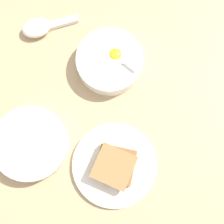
{
  "coord_description": "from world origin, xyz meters",
  "views": [
    {
      "loc": [
        -0.1,
        -0.23,
        0.82
      ],
      "look_at": [
        -0.02,
        -0.09,
        0.02
      ],
      "focal_mm": 50.0,
      "sensor_mm": 36.0,
      "label": 1
    }
  ],
  "objects_px": {
    "toast_sandwich": "(115,166)",
    "soup_spoon": "(40,27)",
    "congee_bowl": "(31,144)",
    "toast_plate": "(114,165)",
    "egg_bowl": "(110,62)"
  },
  "relations": [
    {
      "from": "toast_sandwich",
      "to": "soup_spoon",
      "type": "relative_size",
      "value": 0.82
    },
    {
      "from": "congee_bowl",
      "to": "toast_plate",
      "type": "bearing_deg",
      "value": -45.69
    },
    {
      "from": "egg_bowl",
      "to": "congee_bowl",
      "type": "height_order",
      "value": "egg_bowl"
    },
    {
      "from": "egg_bowl",
      "to": "toast_plate",
      "type": "xyz_separation_m",
      "value": [
        -0.13,
        -0.24,
        -0.02
      ]
    },
    {
      "from": "toast_plate",
      "to": "soup_spoon",
      "type": "xyz_separation_m",
      "value": [
        0.02,
        0.43,
        0.01
      ]
    },
    {
      "from": "soup_spoon",
      "to": "congee_bowl",
      "type": "bearing_deg",
      "value": -122.76
    },
    {
      "from": "soup_spoon",
      "to": "congee_bowl",
      "type": "relative_size",
      "value": 0.87
    },
    {
      "from": "toast_plate",
      "to": "congee_bowl",
      "type": "distance_m",
      "value": 0.22
    },
    {
      "from": "toast_sandwich",
      "to": "toast_plate",
      "type": "bearing_deg",
      "value": 67.22
    },
    {
      "from": "toast_sandwich",
      "to": "soup_spoon",
      "type": "xyz_separation_m",
      "value": [
        0.02,
        0.43,
        -0.02
      ]
    },
    {
      "from": "soup_spoon",
      "to": "congee_bowl",
      "type": "height_order",
      "value": "congee_bowl"
    },
    {
      "from": "toast_sandwich",
      "to": "soup_spoon",
      "type": "height_order",
      "value": "toast_sandwich"
    },
    {
      "from": "toast_plate",
      "to": "toast_sandwich",
      "type": "distance_m",
      "value": 0.03
    },
    {
      "from": "congee_bowl",
      "to": "soup_spoon",
      "type": "bearing_deg",
      "value": 57.24
    },
    {
      "from": "egg_bowl",
      "to": "toast_plate",
      "type": "height_order",
      "value": "egg_bowl"
    }
  ]
}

